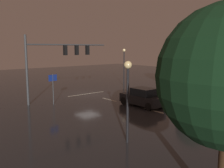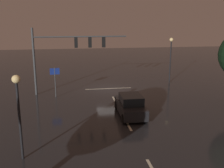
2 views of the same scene
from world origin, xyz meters
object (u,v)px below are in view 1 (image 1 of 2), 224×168
object	(u,v)px
traffic_signal_assembly	(59,56)
street_lamp_right_kerb	(128,85)
route_sign	(53,83)
tree_left_far	(196,55)
street_lamp_left_kerb	(124,60)
car_approaching	(142,97)

from	to	relation	value
traffic_signal_assembly	street_lamp_right_kerb	world-z (taller)	traffic_signal_assembly
route_sign	tree_left_far	xyz separation A→B (m)	(-15.65, 5.38, 2.40)
street_lamp_left_kerb	tree_left_far	bearing A→B (deg)	105.18
traffic_signal_assembly	street_lamp_left_kerb	world-z (taller)	traffic_signal_assembly
traffic_signal_assembly	route_sign	size ratio (longest dim) A/B	3.17
street_lamp_right_kerb	tree_left_far	world-z (taller)	tree_left_far
traffic_signal_assembly	tree_left_far	distance (m)	15.72
traffic_signal_assembly	route_sign	xyz separation A→B (m)	(1.40, 1.26, -2.50)
street_lamp_left_kerb	car_approaching	bearing A→B (deg)	55.37
traffic_signal_assembly	street_lamp_left_kerb	bearing A→B (deg)	-165.72
street_lamp_left_kerb	tree_left_far	distance (m)	9.98
street_lamp_right_kerb	route_sign	size ratio (longest dim) A/B	1.61
route_sign	street_lamp_right_kerb	bearing A→B (deg)	84.05
car_approaching	route_sign	distance (m)	8.55
traffic_signal_assembly	route_sign	distance (m)	3.13
traffic_signal_assembly	car_approaching	distance (m)	9.35
traffic_signal_assembly	street_lamp_right_kerb	size ratio (longest dim) A/B	1.97
street_lamp_right_kerb	tree_left_far	size ratio (longest dim) A/B	0.71
car_approaching	traffic_signal_assembly	bearing A→B (deg)	-57.21
traffic_signal_assembly	street_lamp_left_kerb	distance (m)	12.05
traffic_signal_assembly	tree_left_far	size ratio (longest dim) A/B	1.41
traffic_signal_assembly	street_lamp_left_kerb	size ratio (longest dim) A/B	1.75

